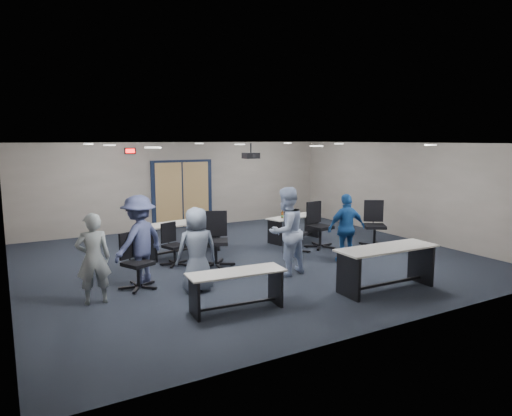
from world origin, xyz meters
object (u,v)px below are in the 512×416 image
chair_back_a (174,244)px  person_plaid (197,250)px  table_front_right (387,261)px  chair_back_c (296,232)px  table_back_right (294,224)px  chair_back_d (320,225)px  chair_loose_left (138,261)px  chair_loose_right (375,224)px  person_back (139,240)px  person_lightblue (286,231)px  chair_back_b (216,240)px  table_front_left (236,284)px  table_back_left (183,232)px  person_gray (93,259)px  person_navy (347,228)px

chair_back_a → person_plaid: person_plaid is taller
table_front_right → chair_back_c: (0.14, 3.17, -0.04)m
table_back_right → chair_back_d: bearing=-97.0°
chair_loose_left → chair_loose_right: size_ratio=0.88×
chair_back_d → person_back: (-4.88, -0.71, 0.28)m
chair_back_a → person_lightblue: bearing=-65.1°
chair_loose_left → person_plaid: (0.92, -0.67, 0.26)m
chair_back_b → chair_back_d: chair_back_b is taller
table_front_left → chair_back_b: chair_back_b is taller
chair_back_a → chair_loose_right: 5.21m
table_back_right → chair_loose_left: bearing=-170.5°
table_front_right → person_lightblue: 2.09m
table_front_left → chair_back_d: (3.87, 2.82, 0.15)m
table_back_right → person_back: person_back is taller
table_front_right → chair_back_b: size_ratio=1.69×
table_back_right → chair_back_a: chair_back_a is taller
table_front_left → chair_back_a: 3.10m
person_back → chair_loose_left: bearing=36.3°
table_back_left → chair_loose_right: bearing=-30.7°
table_front_left → person_gray: person_gray is taller
chair_back_d → person_plaid: person_plaid is taller
table_back_left → chair_back_b: size_ratio=1.70×
person_navy → table_front_left: bearing=31.9°
chair_back_a → chair_back_c: (3.02, -0.38, 0.04)m
table_front_left → table_back_left: 3.99m
chair_loose_right → person_plaid: (-5.35, -0.98, 0.18)m
chair_back_a → table_back_right: bearing=-7.8°
table_front_left → person_navy: person_navy is taller
chair_back_c → person_back: (-4.06, -0.61, 0.36)m
table_back_left → chair_loose_left: 2.65m
chair_back_b → chair_back_d: (3.07, 0.26, -0.01)m
table_front_right → table_back_left: 4.99m
table_back_right → chair_loose_left: (-4.88, -2.00, 0.06)m
table_front_right → chair_back_a: bearing=130.8°
table_back_left → person_navy: size_ratio=1.30×
chair_back_a → chair_back_c: chair_back_c is taller
chair_back_b → person_back: size_ratio=0.69×
chair_loose_left → chair_back_c: bearing=-14.0°
person_gray → person_plaid: 1.79m
chair_loose_right → chair_back_b: bearing=-151.1°
chair_loose_left → person_navy: 4.68m
person_back → person_gray: bearing=4.1°
chair_back_b → person_navy: bearing=3.0°
chair_back_a → chair_loose_left: bearing=-152.9°
chair_back_c → person_lightblue: 1.94m
chair_back_a → person_back: size_ratio=0.54×
table_back_right → person_lightblue: 3.28m
table_back_left → person_gray: bearing=-145.4°
table_front_right → table_back_left: size_ratio=0.99×
chair_back_b → person_plaid: bearing=-100.7°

